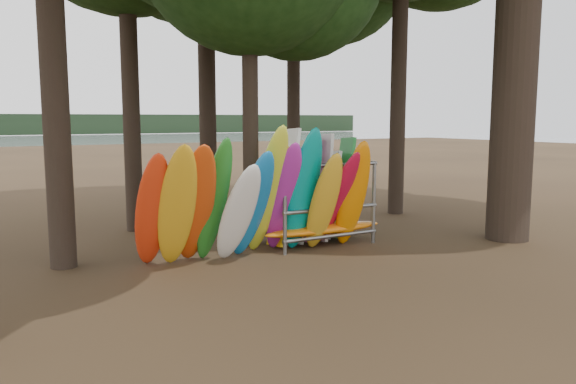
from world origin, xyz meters
TOP-DOWN VIEW (x-y plane):
  - ground at (0.00, 0.00)m, footprint 120.00×120.00m
  - lake at (0.00, 60.00)m, footprint 160.00×160.00m
  - far_shore at (0.00, 110.00)m, footprint 160.00×4.00m
  - kayak_row at (-1.39, 1.29)m, footprint 5.53×2.02m
  - storage_rack at (0.48, 2.10)m, footprint 3.24×1.57m

SIDE VIEW (x-z plane):
  - ground at x=0.00m, z-range 0.00..0.00m
  - lake at x=0.00m, z-range 0.00..0.00m
  - storage_rack at x=0.48m, z-range -0.47..2.37m
  - kayak_row at x=-1.39m, z-range -0.26..2.81m
  - far_shore at x=0.00m, z-range 0.00..4.00m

